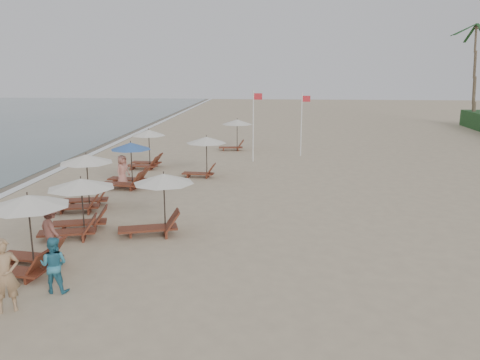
# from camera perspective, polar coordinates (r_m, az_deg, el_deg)

# --- Properties ---
(ground) EXTENTS (160.00, 160.00, 0.00)m
(ground) POSITION_cam_1_polar(r_m,az_deg,el_deg) (14.02, -3.96, -12.54)
(ground) COLOR tan
(ground) RESTS_ON ground
(foam_line) EXTENTS (0.50, 140.00, 0.02)m
(foam_line) POSITION_cam_1_polar(r_m,az_deg,el_deg) (26.77, -24.88, -1.25)
(foam_line) COLOR white
(foam_line) RESTS_ON ground
(lounger_station_1) EXTENTS (2.66, 2.39, 2.39)m
(lounger_station_1) POSITION_cam_1_polar(r_m,az_deg,el_deg) (16.02, -23.52, -5.56)
(lounger_station_1) COLOR brown
(lounger_station_1) RESTS_ON ground
(lounger_station_2) EXTENTS (2.72, 2.41, 2.10)m
(lounger_station_2) POSITION_cam_1_polar(r_m,az_deg,el_deg) (18.96, -18.22, -2.79)
(lounger_station_2) COLOR brown
(lounger_station_2) RESTS_ON ground
(lounger_station_3) EXTENTS (2.61, 2.25, 2.39)m
(lounger_station_3) POSITION_cam_1_polar(r_m,az_deg,el_deg) (22.19, -17.57, -0.27)
(lounger_station_3) COLOR brown
(lounger_station_3) RESTS_ON ground
(lounger_station_4) EXTENTS (2.57, 2.18, 2.29)m
(lounger_station_4) POSITION_cam_1_polar(r_m,az_deg,el_deg) (25.79, -12.88, 1.42)
(lounger_station_4) COLOR brown
(lounger_station_4) RESTS_ON ground
(lounger_station_5) EXTENTS (2.36, 2.02, 2.32)m
(lounger_station_5) POSITION_cam_1_polar(r_m,az_deg,el_deg) (30.37, -10.72, 3.47)
(lounger_station_5) COLOR brown
(lounger_station_5) RESTS_ON ground
(inland_station_0) EXTENTS (2.85, 2.24, 2.22)m
(inland_station_0) POSITION_cam_1_polar(r_m,az_deg,el_deg) (18.25, -9.61, -2.25)
(inland_station_0) COLOR brown
(inland_station_0) RESTS_ON ground
(inland_station_1) EXTENTS (2.51, 2.24, 2.22)m
(inland_station_1) POSITION_cam_1_polar(r_m,az_deg,el_deg) (27.46, -4.19, 3.43)
(inland_station_1) COLOR brown
(inland_station_1) RESTS_ON ground
(inland_station_2) EXTENTS (2.51, 2.24, 2.22)m
(inland_station_2) POSITION_cam_1_polar(r_m,az_deg,el_deg) (36.26, -0.58, 5.78)
(inland_station_2) COLOR brown
(inland_station_2) RESTS_ON ground
(beachgoer_near) EXTENTS (0.83, 0.76, 1.90)m
(beachgoer_near) POSITION_cam_1_polar(r_m,az_deg,el_deg) (13.86, -25.31, -9.84)
(beachgoer_near) COLOR #9E7A56
(beachgoer_near) RESTS_ON ground
(beachgoer_mid_a) EXTENTS (0.76, 0.59, 1.56)m
(beachgoer_mid_a) POSITION_cam_1_polar(r_m,az_deg,el_deg) (14.53, -20.55, -9.08)
(beachgoer_mid_a) COLOR teal
(beachgoer_mid_a) RESTS_ON ground
(beachgoer_mid_b) EXTENTS (1.22, 1.13, 1.65)m
(beachgoer_mid_b) POSITION_cam_1_polar(r_m,az_deg,el_deg) (17.39, -20.83, -5.33)
(beachgoer_mid_b) COLOR #8D5347
(beachgoer_mid_b) RESTS_ON ground
(beachgoer_far_b) EXTENTS (0.80, 0.94, 1.63)m
(beachgoer_far_b) POSITION_cam_1_polar(r_m,az_deg,el_deg) (25.98, -13.30, 1.03)
(beachgoer_far_b) COLOR tan
(beachgoer_far_b) RESTS_ON ground
(flag_pole_near) EXTENTS (0.60, 0.08, 4.55)m
(flag_pole_near) POSITION_cam_1_polar(r_m,az_deg,el_deg) (31.75, 1.59, 6.61)
(flag_pole_near) COLOR silver
(flag_pole_near) RESTS_ON ground
(flag_pole_far) EXTENTS (0.59, 0.08, 4.28)m
(flag_pole_far) POSITION_cam_1_polar(r_m,az_deg,el_deg) (34.00, 7.11, 6.70)
(flag_pole_far) COLOR silver
(flag_pole_far) RESTS_ON ground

